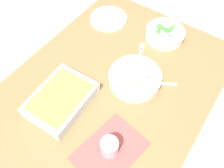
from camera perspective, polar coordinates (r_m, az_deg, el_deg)
name	(u,v)px	position (r m, az deg, el deg)	size (l,w,h in m)	color
ground_plane	(112,140)	(1.81, 0.00, -13.31)	(6.00, 6.00, 0.00)	#B2A899
dining_table	(112,94)	(1.23, 0.00, -2.37)	(1.20, 0.90, 0.74)	olive
placemat	(110,151)	(1.00, -0.57, -15.65)	(0.28, 0.20, 0.00)	#B24C47
stew_bowl	(135,78)	(1.14, 5.54, 1.49)	(0.25, 0.25, 0.06)	white
broccoli_bowl	(165,33)	(1.37, 12.58, 11.79)	(0.22, 0.22, 0.07)	white
baking_dish	(61,99)	(1.09, -12.12, -3.55)	(0.31, 0.23, 0.06)	silver
drink_cup	(110,148)	(0.97, -0.59, -14.96)	(0.07, 0.07, 0.08)	#B2BCC6
side_plate	(109,19)	(1.47, -0.81, 15.37)	(0.22, 0.22, 0.01)	white
spoon_by_stew	(153,83)	(1.17, 9.90, 0.35)	(0.10, 0.16, 0.01)	silver
fork_on_table	(140,54)	(1.28, 6.83, 7.21)	(0.17, 0.08, 0.01)	silver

